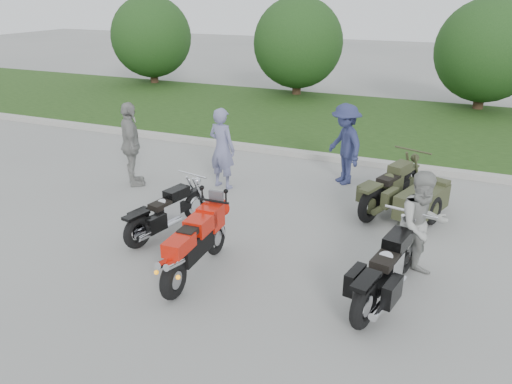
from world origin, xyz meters
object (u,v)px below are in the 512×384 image
at_px(sportbike_red, 194,243).
at_px(cruiser_sidecar, 408,196).
at_px(person_denim, 345,144).
at_px(person_back, 131,145).
at_px(person_grey, 422,226).
at_px(cruiser_left, 164,214).
at_px(cruiser_right, 386,273).
at_px(person_stripe, 222,148).

bearing_deg(sportbike_red, cruiser_sidecar, 50.92).
relative_size(cruiser_sidecar, person_denim, 1.22).
height_order(person_denim, person_back, person_back).
height_order(cruiser_sidecar, person_back, person_back).
bearing_deg(sportbike_red, person_grey, 21.70).
xyz_separation_m(cruiser_left, cruiser_sidecar, (3.99, 2.54, 0.02)).
distance_m(cruiser_right, person_denim, 4.80).
distance_m(cruiser_left, person_grey, 4.46).
relative_size(sportbike_red, cruiser_left, 0.99).
distance_m(cruiser_left, person_stripe, 2.60).
bearing_deg(cruiser_sidecar, person_denim, 159.46).
bearing_deg(cruiser_sidecar, person_back, -154.54).
bearing_deg(cruiser_sidecar, cruiser_left, -128.44).
bearing_deg(person_denim, person_back, -107.96).
xyz_separation_m(sportbike_red, cruiser_right, (2.85, 0.46, -0.10)).
bearing_deg(cruiser_left, person_back, 149.86).
bearing_deg(person_stripe, cruiser_left, 104.34).
bearing_deg(sportbike_red, person_back, 136.82).
relative_size(cruiser_left, person_grey, 1.17).
relative_size(person_stripe, person_back, 0.95).
bearing_deg(cruiser_sidecar, person_grey, -59.77).
bearing_deg(person_denim, person_stripe, -104.06).
bearing_deg(person_back, cruiser_left, -173.17).
height_order(cruiser_right, person_stripe, person_stripe).
distance_m(cruiser_right, person_grey, 1.05).
xyz_separation_m(cruiser_sidecar, person_back, (-6.02, -0.68, 0.54)).
bearing_deg(cruiser_right, person_grey, 80.21).
height_order(cruiser_left, person_grey, person_grey).
bearing_deg(cruiser_sidecar, person_stripe, -161.03).
height_order(sportbike_red, cruiser_sidecar, sportbike_red).
xyz_separation_m(cruiser_left, person_grey, (4.43, 0.33, 0.46)).
height_order(cruiser_sidecar, person_stripe, person_stripe).
relative_size(sportbike_red, cruiser_sidecar, 0.89).
height_order(person_grey, person_back, person_back).
bearing_deg(person_back, cruiser_sidecar, -124.20).
xyz_separation_m(cruiser_left, person_back, (-2.03, 1.86, 0.56)).
height_order(cruiser_right, person_denim, person_denim).
bearing_deg(cruiser_sidecar, cruiser_right, -69.30).
bearing_deg(person_back, person_grey, -144.01).
bearing_deg(person_denim, cruiser_right, -21.61).
distance_m(person_stripe, person_back, 2.06).
bearing_deg(cruiser_left, cruiser_right, 4.37).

